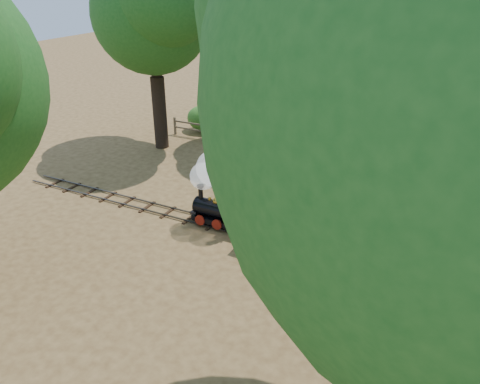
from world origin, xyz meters
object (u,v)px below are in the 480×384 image
at_px(locomotive, 220,182).
at_px(carriage_rear, 435,257).
at_px(carriage_front, 308,229).
at_px(fence, 330,150).

height_order(locomotive, carriage_rear, locomotive).
bearing_deg(carriage_front, locomotive, 178.31).
height_order(carriage_front, fence, carriage_front).
distance_m(locomotive, carriage_front, 3.52).
distance_m(carriage_front, fence, 8.21).
bearing_deg(locomotive, carriage_front, -1.69).
bearing_deg(fence, carriage_rear, -54.86).
bearing_deg(locomotive, fence, 77.88).
distance_m(carriage_front, carriage_rear, 3.95).
distance_m(carriage_rear, fence, 9.77).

